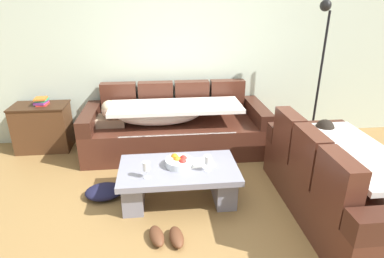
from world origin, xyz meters
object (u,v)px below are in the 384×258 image
object	(u,v)px
wine_glass_near_left	(146,167)
pair_of_shoes	(167,237)
fruit_bowl	(179,162)
side_cabinet	(43,127)
book_stack_on_cabinet	(41,101)
couch_along_wall	(173,128)
couch_near_window	(340,182)
coffee_table	(179,179)
floor_lamp	(319,67)
wine_glass_near_right	(208,160)
open_magazine	(200,163)
crumpled_garment	(104,191)

from	to	relation	value
wine_glass_near_left	pair_of_shoes	world-z (taller)	wine_glass_near_left
fruit_bowl	side_cabinet	distance (m)	2.26
fruit_bowl	book_stack_on_cabinet	bearing A→B (deg)	141.39
couch_along_wall	couch_near_window	xyz separation A→B (m)	(1.52, -1.58, 0.01)
couch_near_window	coffee_table	distance (m)	1.57
fruit_bowl	floor_lamp	xyz separation A→B (m)	(1.97, 1.18, 0.69)
wine_glass_near_left	side_cabinet	size ratio (longest dim) A/B	0.23
couch_near_window	pair_of_shoes	world-z (taller)	couch_near_window
couch_along_wall	floor_lamp	bearing A→B (deg)	0.57
coffee_table	pair_of_shoes	distance (m)	0.67
wine_glass_near_left	wine_glass_near_right	xyz separation A→B (m)	(0.59, 0.07, 0.00)
open_magazine	crumpled_garment	xyz separation A→B (m)	(-1.02, 0.07, -0.33)
couch_near_window	book_stack_on_cabinet	distance (m)	3.73
wine_glass_near_left	crumpled_garment	xyz separation A→B (m)	(-0.47, 0.30, -0.44)
wine_glass_near_right	side_cabinet	world-z (taller)	side_cabinet
fruit_bowl	floor_lamp	distance (m)	2.40
open_magazine	crumpled_garment	distance (m)	1.07
couch_along_wall	couch_near_window	world-z (taller)	same
couch_near_window	floor_lamp	xyz separation A→B (m)	(0.46, 1.60, 0.78)
book_stack_on_cabinet	pair_of_shoes	world-z (taller)	book_stack_on_cabinet
floor_lamp	pair_of_shoes	bearing A→B (deg)	-139.20
side_cabinet	open_magazine	bearing A→B (deg)	-34.32
couch_along_wall	couch_near_window	bearing A→B (deg)	-46.11
crumpled_garment	floor_lamp	bearing A→B (deg)	21.48
fruit_bowl	side_cabinet	bearing A→B (deg)	142.06
couch_along_wall	coffee_table	bearing A→B (deg)	-90.19
coffee_table	couch_along_wall	bearing A→B (deg)	89.81
couch_near_window	coffee_table	bearing A→B (deg)	75.98
floor_lamp	couch_along_wall	bearing A→B (deg)	-179.43
couch_along_wall	wine_glass_near_left	xyz separation A→B (m)	(-0.32, -1.37, 0.17)
open_magazine	book_stack_on_cabinet	size ratio (longest dim) A/B	1.33
open_magazine	floor_lamp	size ratio (longest dim) A/B	0.14
couch_along_wall	floor_lamp	size ratio (longest dim) A/B	1.24
fruit_bowl	wine_glass_near_left	size ratio (longest dim) A/B	1.69
coffee_table	side_cabinet	xyz separation A→B (m)	(-1.77, 1.42, 0.08)
coffee_table	crumpled_garment	bearing A→B (deg)	170.62
book_stack_on_cabinet	floor_lamp	xyz separation A→B (m)	(3.70, -0.21, 0.42)
couch_near_window	wine_glass_near_right	bearing A→B (deg)	77.38
fruit_bowl	wine_glass_near_left	xyz separation A→B (m)	(-0.32, -0.20, 0.07)
couch_near_window	fruit_bowl	world-z (taller)	couch_near_window
book_stack_on_cabinet	open_magazine	bearing A→B (deg)	-34.89
floor_lamp	coffee_table	bearing A→B (deg)	-148.37
floor_lamp	fruit_bowl	bearing A→B (deg)	-148.98
fruit_bowl	crumpled_garment	xyz separation A→B (m)	(-0.80, 0.10, -0.36)
fruit_bowl	pair_of_shoes	distance (m)	0.77
coffee_table	open_magazine	size ratio (longest dim) A/B	4.29
side_cabinet	book_stack_on_cabinet	distance (m)	0.37
wine_glass_near_right	couch_near_window	bearing A→B (deg)	-12.62
fruit_bowl	couch_near_window	bearing A→B (deg)	-15.35
couch_near_window	wine_glass_near_left	xyz separation A→B (m)	(-1.83, 0.21, 0.16)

